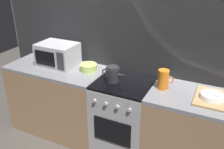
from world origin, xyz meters
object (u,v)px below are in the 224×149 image
kettle (113,74)px  pitcher (163,79)px  stove_unit (124,117)px  dish_pile (212,97)px  microwave (58,54)px  mixing_bowl (89,67)px

kettle → pitcher: size_ratio=1.42×
stove_unit → dish_pile: (0.88, 0.01, 0.47)m
microwave → kettle: 0.81m
mixing_bowl → pitcher: size_ratio=1.00×
kettle → mixing_bowl: 0.39m
mixing_bowl → pitcher: 0.90m
microwave → kettle: bearing=-8.2°
pitcher → kettle: bearing=-172.5°
microwave → mixing_bowl: 0.44m
kettle → microwave: bearing=171.8°
stove_unit → kettle: kettle is taller
microwave → stove_unit: bearing=-4.3°
kettle → pitcher: pitcher is taller
stove_unit → pitcher: 0.68m
kettle → dish_pile: size_ratio=0.71×
microwave → dish_pile: (1.79, -0.06, -0.11)m
stove_unit → dish_pile: dish_pile is taller
mixing_bowl → kettle: bearing=-18.2°
mixing_bowl → pitcher: (0.89, -0.05, 0.06)m
pitcher → dish_pile: size_ratio=0.50×
microwave → pitcher: microwave is taller
pitcher → microwave: bearing=178.1°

